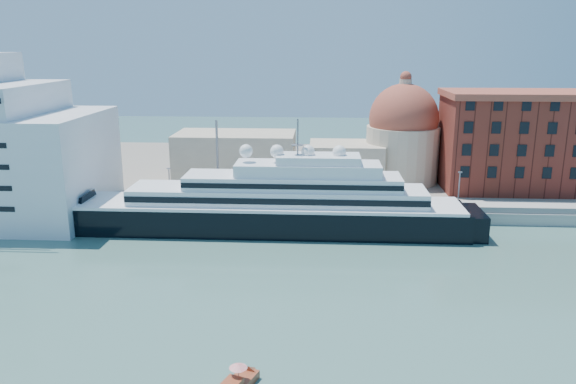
{
  "coord_description": "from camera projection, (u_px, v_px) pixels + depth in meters",
  "views": [
    {
      "loc": [
        1.67,
        -81.76,
        35.78
      ],
      "look_at": [
        -4.24,
        18.0,
        9.33
      ],
      "focal_mm": 35.0,
      "sensor_mm": 36.0,
      "label": 1
    }
  ],
  "objects": [
    {
      "name": "lamp_posts",
      "position": [
        252.0,
        172.0,
        117.5
      ],
      "size": [
        120.8,
        2.4,
        18.0
      ],
      "color": "slate",
      "rests_on": "quay"
    },
    {
      "name": "church",
      "position": [
        340.0,
        146.0,
        140.69
      ],
      "size": [
        66.0,
        18.0,
        25.5
      ],
      "color": "beige",
      "rests_on": "land"
    },
    {
      "name": "service_barge",
      "position": [
        34.0,
        225.0,
        111.9
      ],
      "size": [
        11.88,
        4.49,
        2.63
      ],
      "rotation": [
        0.0,
        0.0,
        -0.05
      ],
      "color": "white",
      "rests_on": "ground"
    },
    {
      "name": "superyacht",
      "position": [
        255.0,
        209.0,
        109.83
      ],
      "size": [
        86.83,
        12.04,
        25.95
      ],
      "color": "black",
      "rests_on": "ground"
    },
    {
      "name": "quay_fence",
      "position": [
        312.0,
        207.0,
        115.83
      ],
      "size": [
        180.0,
        0.1,
        1.2
      ],
      "primitive_type": "cube",
      "color": "slate",
      "rests_on": "quay"
    },
    {
      "name": "warehouse",
      "position": [
        535.0,
        140.0,
        131.83
      ],
      "size": [
        43.0,
        19.0,
        23.25
      ],
      "color": "maroon",
      "rests_on": "land"
    },
    {
      "name": "ground",
      "position": [
        308.0,
        279.0,
        88.15
      ],
      "size": [
        400.0,
        400.0,
        0.0
      ],
      "primitive_type": "plane",
      "color": "#3A6561",
      "rests_on": "ground"
    },
    {
      "name": "land",
      "position": [
        315.0,
        169.0,
        160.27
      ],
      "size": [
        260.0,
        72.0,
        2.0
      ],
      "primitive_type": "cube",
      "color": "slate",
      "rests_on": "ground"
    },
    {
      "name": "quay",
      "position": [
        312.0,
        210.0,
        120.64
      ],
      "size": [
        180.0,
        10.0,
        2.5
      ],
      "primitive_type": "cube",
      "color": "gray",
      "rests_on": "ground"
    }
  ]
}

